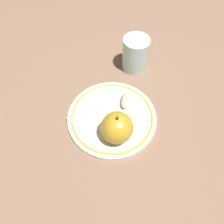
% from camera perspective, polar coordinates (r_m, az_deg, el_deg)
% --- Properties ---
extents(ground_plane, '(2.00, 2.00, 0.00)m').
position_cam_1_polar(ground_plane, '(0.61, -1.79, -1.91)').
color(ground_plane, '#906C53').
extents(plate, '(0.25, 0.25, 0.01)m').
position_cam_1_polar(plate, '(0.60, -0.00, -1.37)').
color(plate, white).
rests_on(plate, ground_plane).
extents(apple_red_whole, '(0.08, 0.08, 0.09)m').
position_cam_1_polar(apple_red_whole, '(0.53, 1.32, -4.12)').
color(apple_red_whole, gold).
rests_on(apple_red_whole, plate).
extents(apple_slice_front, '(0.06, 0.06, 0.02)m').
position_cam_1_polar(apple_slice_front, '(0.62, 3.93, 2.97)').
color(apple_slice_front, beige).
rests_on(apple_slice_front, plate).
extents(fork, '(0.18, 0.03, 0.00)m').
position_cam_1_polar(fork, '(0.62, -3.85, 2.40)').
color(fork, silver).
rests_on(fork, plate).
extents(drinking_glass, '(0.08, 0.08, 0.11)m').
position_cam_1_polar(drinking_glass, '(0.70, 6.08, 14.81)').
color(drinking_glass, silver).
rests_on(drinking_glass, ground_plane).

